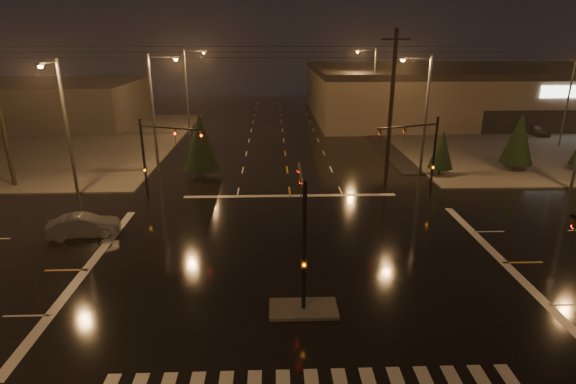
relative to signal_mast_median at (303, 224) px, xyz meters
name	(u,v)px	position (x,y,z in m)	size (l,w,h in m)	color
ground	(298,266)	(0.00, 3.07, -3.75)	(140.00, 140.00, 0.00)	black
sidewalk_ne	(538,138)	(30.00, 33.07, -3.69)	(36.00, 36.00, 0.12)	#45433E
sidewalk_nw	(19,142)	(-30.00, 33.07, -3.69)	(36.00, 36.00, 0.12)	#45433E
median_island	(303,309)	(0.00, -0.93, -3.68)	(3.00, 1.60, 0.15)	#45433E
stop_bar_far	(290,196)	(0.00, 14.07, -3.75)	(16.00, 0.50, 0.01)	beige
retail_building	(515,90)	(35.00, 49.06, 0.09)	(60.20, 28.30, 7.20)	brown
commercial_block	(25,103)	(-35.00, 45.07, -0.95)	(30.00, 18.00, 5.60)	#3E3B37
signal_mast_median	(303,224)	(0.00, 0.00, 0.00)	(0.25, 4.59, 6.00)	black
signal_mast_ne	(423,149)	(9.50, 13.21, 0.04)	(4.84, 1.86, 6.00)	black
signal_mast_nw	(156,151)	(-9.50, 13.21, 0.04)	(4.84, 1.86, 6.00)	black
streetlight_1	(156,106)	(-11.18, 21.07, 2.05)	(2.77, 0.32, 10.00)	#38383A
streetlight_2	(189,86)	(-11.18, 37.07, 2.05)	(2.77, 0.32, 10.00)	#38383A
streetlight_3	(423,108)	(11.18, 19.07, 2.05)	(2.77, 0.32, 10.00)	#38383A
streetlight_4	(372,84)	(11.18, 39.07, 2.05)	(2.77, 0.32, 10.00)	#38383A
streetlight_5	(64,120)	(-16.00, 14.26, 2.05)	(0.32, 2.77, 10.00)	#38383A
utility_pole_1	(391,108)	(8.00, 17.07, 2.38)	(2.20, 0.32, 12.00)	black
conifer_0	(442,149)	(13.09, 18.83, -1.43)	(2.08, 2.08, 3.95)	black
conifer_1	(519,139)	(20.39, 20.20, -0.87)	(2.79, 2.79, 5.06)	black
conifer_3	(200,142)	(-7.31, 19.19, -0.67)	(3.05, 3.05, 5.47)	black
car_parked	(535,130)	(30.53, 34.90, -3.04)	(1.68, 4.18, 1.42)	black
car_crossing	(84,226)	(-12.67, 7.30, -3.08)	(1.43, 4.09, 1.35)	slate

